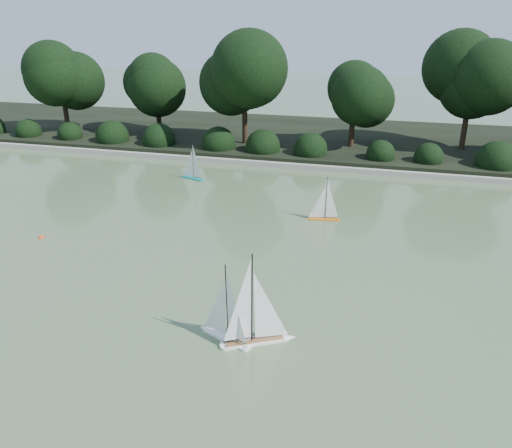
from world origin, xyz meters
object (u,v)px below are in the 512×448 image
Objects in this scene: sailboat_white_a at (222,325)px; sailboat_orange at (321,213)px; sailboat_teal at (191,173)px; sailboat_white_b at (260,328)px; race_buoy at (41,238)px.

sailboat_white_a reaches higher than sailboat_orange.
sailboat_orange is at bearing -28.22° from sailboat_teal.
race_buoy is (-6.01, 2.63, -0.27)m from sailboat_white_b.
race_buoy is at bearing -155.63° from sailboat_orange.
sailboat_white_a reaches higher than race_buoy.
race_buoy is at bearing -107.88° from sailboat_teal.
sailboat_teal reaches higher than sailboat_orange.
sailboat_teal reaches higher than race_buoy.
sailboat_white_b is at bearing 3.31° from sailboat_white_a.
race_buoy is at bearing 153.70° from sailboat_white_a.
sailboat_white_a is at bearing -98.72° from sailboat_orange.
sailboat_white_b is 1.37× the size of sailboat_teal.
sailboat_white_b is 1.40× the size of sailboat_orange.
sailboat_white_a is 11.50× the size of race_buoy.
race_buoy is (-6.23, -2.82, -0.19)m from sailboat_orange.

